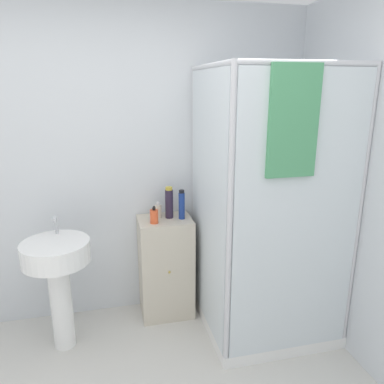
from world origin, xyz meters
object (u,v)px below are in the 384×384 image
Objects in this scene: shampoo_bottle_blue at (182,205)px; lotion_bottle_white at (158,211)px; sink at (58,270)px; soap_dispenser at (154,216)px; shampoo_bottle_tall_black at (169,203)px.

shampoo_bottle_blue reaches higher than lotion_bottle_white.
lotion_bottle_white reaches higher than sink.
shampoo_bottle_blue is (0.23, 0.05, 0.06)m from soap_dispenser.
shampoo_bottle_blue is at bearing -27.07° from shampoo_bottle_tall_black.
shampoo_bottle_tall_black reaches higher than shampoo_bottle_blue.
shampoo_bottle_tall_black is 1.07× the size of shampoo_bottle_blue.
soap_dispenser is at bearing -167.74° from shampoo_bottle_blue.
lotion_bottle_white is at bearing 68.54° from soap_dispenser.
soap_dispenser is 1.06× the size of lotion_bottle_white.
soap_dispenser is 0.13m from lotion_bottle_white.
soap_dispenser is (0.72, 0.17, 0.28)m from sink.
sink is 0.87m from lotion_bottle_white.
shampoo_bottle_tall_black is 0.12m from lotion_bottle_white.
sink is 7.29× the size of lotion_bottle_white.
shampoo_bottle_blue reaches higher than soap_dispenser.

